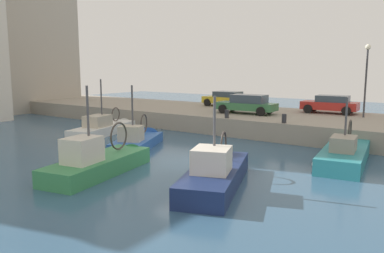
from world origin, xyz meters
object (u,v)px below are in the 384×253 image
at_px(fishing_boat_teal, 345,160).
at_px(parked_car_green, 247,104).
at_px(mooring_bollard_mid, 284,119).
at_px(fishing_boat_white, 106,132).
at_px(fishing_boat_navy, 217,181).
at_px(fishing_boat_green, 103,169).
at_px(quay_streetlamp, 367,68).
at_px(parked_car_yellow, 226,99).
at_px(parked_car_red, 330,104).
at_px(fishing_boat_blue, 140,144).
at_px(mooring_bollard_north, 227,114).

distance_m(fishing_boat_teal, parked_car_green, 10.37).
relative_size(fishing_boat_teal, mooring_bollard_mid, 13.02).
bearing_deg(mooring_bollard_mid, fishing_boat_white, 109.62).
xyz_separation_m(fishing_boat_navy, fishing_boat_green, (-1.40, 4.99, 0.02)).
bearing_deg(parked_car_green, quay_streetlamp, -70.42).
bearing_deg(fishing_boat_white, fishing_boat_teal, -85.41).
height_order(fishing_boat_teal, parked_car_green, fishing_boat_teal).
xyz_separation_m(fishing_boat_navy, fishing_boat_teal, (6.79, -3.12, -0.04)).
height_order(fishing_boat_teal, fishing_boat_white, fishing_boat_white).
height_order(parked_car_yellow, parked_car_red, parked_car_red).
relative_size(fishing_boat_blue, parked_car_yellow, 1.43).
relative_size(mooring_bollard_mid, mooring_bollard_north, 1.00).
xyz_separation_m(fishing_boat_teal, fishing_boat_green, (-8.19, 8.11, 0.06)).
distance_m(mooring_bollard_north, quay_streetlamp, 9.70).
distance_m(fishing_boat_teal, mooring_bollard_north, 8.88).
xyz_separation_m(fishing_boat_blue, fishing_boat_white, (1.79, 4.83, 0.02)).
relative_size(fishing_boat_green, parked_car_red, 1.63).
height_order(fishing_boat_white, mooring_bollard_north, fishing_boat_white).
distance_m(parked_car_yellow, quay_streetlamp, 11.67).
distance_m(fishing_boat_blue, mooring_bollard_mid, 8.79).
bearing_deg(quay_streetlamp, fishing_boat_green, 156.89).
bearing_deg(mooring_bollard_mid, fishing_boat_green, 160.94).
distance_m(parked_car_yellow, parked_car_green, 5.41).
height_order(fishing_boat_teal, mooring_bollard_north, fishing_boat_teal).
xyz_separation_m(fishing_boat_navy, parked_car_red, (16.30, 0.43, 1.75)).
xyz_separation_m(fishing_boat_green, quay_streetlamp, (16.61, -7.09, 4.31)).
height_order(fishing_boat_white, parked_car_red, fishing_boat_white).
height_order(parked_car_green, quay_streetlamp, quay_streetlamp).
bearing_deg(mooring_bollard_mid, parked_car_green, 53.52).
bearing_deg(fishing_boat_teal, fishing_boat_blue, 105.76).
distance_m(mooring_bollard_mid, quay_streetlamp, 7.19).
height_order(fishing_boat_navy, parked_car_yellow, fishing_boat_navy).
xyz_separation_m(fishing_boat_blue, fishing_boat_navy, (-3.75, -7.65, 0.02)).
relative_size(fishing_boat_navy, fishing_boat_teal, 0.95).
distance_m(parked_car_red, mooring_bollard_mid, 6.79).
bearing_deg(fishing_boat_green, fishing_boat_navy, -74.34).
xyz_separation_m(parked_car_green, mooring_bollard_mid, (-3.02, -4.09, -0.43)).
distance_m(fishing_boat_blue, fishing_boat_navy, 8.52).
bearing_deg(fishing_boat_green, mooring_bollard_north, 1.11).
height_order(fishing_boat_blue, mooring_bollard_north, fishing_boat_blue).
bearing_deg(fishing_boat_green, parked_car_red, -14.44).
bearing_deg(parked_car_yellow, parked_car_red, -89.99).
distance_m(fishing_boat_white, quay_streetlamp, 18.03).
distance_m(parked_car_red, parked_car_green, 6.12).
distance_m(fishing_boat_white, mooring_bollard_mid, 12.06).
distance_m(fishing_boat_blue, parked_car_red, 14.59).
bearing_deg(parked_car_green, mooring_bollard_north, -178.34).
xyz_separation_m(fishing_boat_navy, mooring_bollard_mid, (9.56, 1.20, 1.34)).
xyz_separation_m(mooring_bollard_north, quay_streetlamp, (5.65, -7.30, 2.98)).
distance_m(parked_car_green, quay_streetlamp, 8.25).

